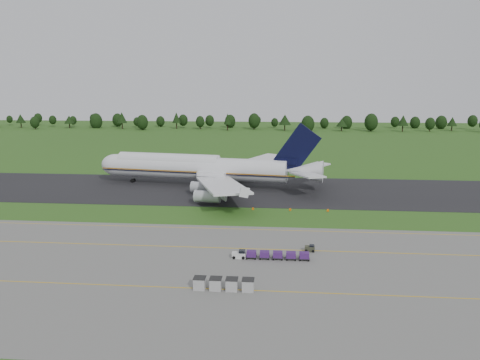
# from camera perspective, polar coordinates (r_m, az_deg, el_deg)

# --- Properties ---
(ground) EXTENTS (600.00, 600.00, 0.00)m
(ground) POSITION_cam_1_polar(r_m,az_deg,el_deg) (108.68, 0.57, -4.47)
(ground) COLOR #285118
(ground) RESTS_ON ground
(apron) EXTENTS (300.00, 52.00, 0.06)m
(apron) POSITION_cam_1_polar(r_m,az_deg,el_deg) (76.65, -1.47, -11.34)
(apron) COLOR #61615C
(apron) RESTS_ON ground
(taxiway) EXTENTS (300.00, 40.00, 0.08)m
(taxiway) POSITION_cam_1_polar(r_m,az_deg,el_deg) (135.76, 1.50, -1.25)
(taxiway) COLOR black
(taxiway) RESTS_ON ground
(apron_markings) EXTENTS (300.00, 30.20, 0.01)m
(apron_markings) POSITION_cam_1_polar(r_m,az_deg,el_deg) (83.12, -0.91, -9.47)
(apron_markings) COLOR gold
(apron_markings) RESTS_ON apron
(tree_line) EXTENTS (526.98, 21.91, 11.93)m
(tree_line) POSITION_cam_1_polar(r_m,az_deg,el_deg) (326.08, 1.66, 7.17)
(tree_line) COLOR black
(tree_line) RESTS_ON ground
(aircraft) EXTENTS (70.29, 67.51, 19.66)m
(aircraft) POSITION_cam_1_polar(r_m,az_deg,el_deg) (141.13, -4.69, 1.50)
(aircraft) COLOR silver
(aircraft) RESTS_ON ground
(baggage_train) EXTENTS (13.47, 1.43, 1.37)m
(baggage_train) POSITION_cam_1_polar(r_m,az_deg,el_deg) (82.54, 3.62, -9.10)
(baggage_train) COLOR silver
(baggage_train) RESTS_ON apron
(utility_cart) EXTENTS (1.86, 1.25, 0.98)m
(utility_cart) POSITION_cam_1_polar(r_m,az_deg,el_deg) (86.99, 8.50, -8.30)
(utility_cart) COLOR #303324
(utility_cart) RESTS_ON apron
(uld_row) EXTENTS (9.01, 1.81, 1.79)m
(uld_row) POSITION_cam_1_polar(r_m,az_deg,el_deg) (70.69, -1.99, -12.55)
(uld_row) COLOR #9F9F9F
(uld_row) RESTS_ON apron
(edge_markers) EXTENTS (18.58, 0.30, 0.60)m
(edge_markers) POSITION_cam_1_polar(r_m,az_deg,el_deg) (114.20, 6.14, -3.61)
(edge_markers) COLOR orange
(edge_markers) RESTS_ON ground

